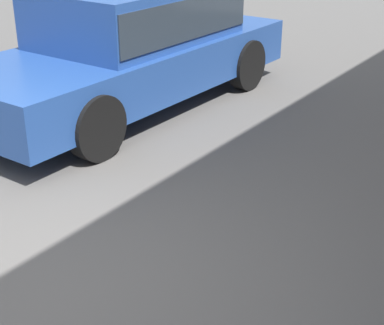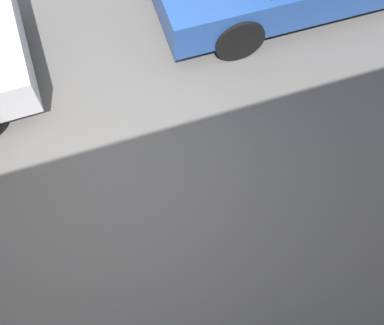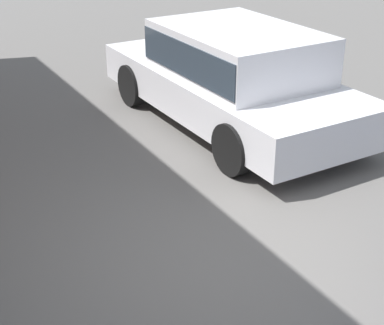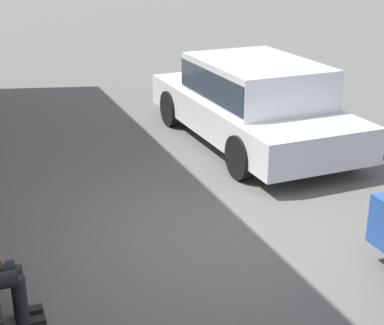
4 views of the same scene
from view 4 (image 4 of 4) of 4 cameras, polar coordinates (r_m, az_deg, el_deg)
name	(u,v)px [view 4 (image 4 of 4)]	position (r m, az deg, el deg)	size (l,w,h in m)	color
ground_plane	(221,238)	(6.95, 2.78, -7.36)	(60.00, 60.00, 0.00)	#565451
parked_car_mid	(253,98)	(9.90, 5.91, 6.20)	(4.58, 2.04, 1.44)	silver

